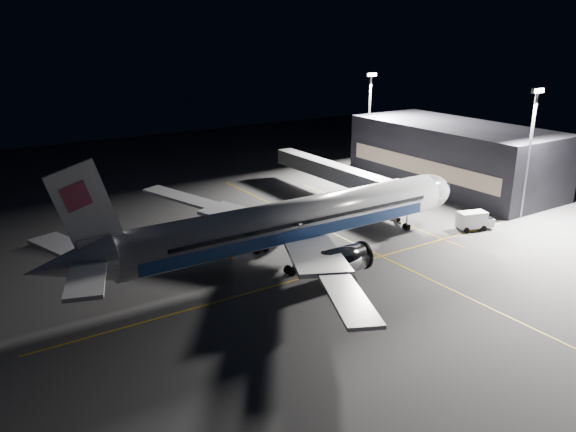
% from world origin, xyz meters
% --- Properties ---
extents(ground, '(200.00, 200.00, 0.00)m').
position_xyz_m(ground, '(0.00, 0.00, 0.00)').
color(ground, '#4C4C4F').
rests_on(ground, ground).
extents(guide_line_main, '(0.25, 80.00, 0.01)m').
position_xyz_m(guide_line_main, '(10.00, 0.00, 0.01)').
color(guide_line_main, gold).
rests_on(guide_line_main, ground).
extents(guide_line_cross, '(70.00, 0.25, 0.01)m').
position_xyz_m(guide_line_cross, '(0.00, -6.00, 0.01)').
color(guide_line_cross, gold).
rests_on(guide_line_cross, ground).
extents(guide_line_side, '(0.25, 40.00, 0.01)m').
position_xyz_m(guide_line_side, '(22.00, 10.00, 0.01)').
color(guide_line_side, gold).
rests_on(guide_line_side, ground).
extents(airliner, '(61.48, 54.22, 16.64)m').
position_xyz_m(airliner, '(-1.08, 0.00, 5.16)').
color(airliner, silver).
rests_on(airliner, ground).
extents(terminal, '(18.12, 40.00, 12.00)m').
position_xyz_m(terminal, '(45.98, 14.00, 6.00)').
color(terminal, black).
rests_on(terminal, ground).
extents(jet_bridge, '(3.60, 34.40, 6.30)m').
position_xyz_m(jet_bridge, '(22.00, 18.06, 4.58)').
color(jet_bridge, '#B2B2B7').
rests_on(jet_bridge, ground).
extents(floodlight_mast_north, '(2.40, 0.68, 20.70)m').
position_xyz_m(floodlight_mast_north, '(40.00, 31.99, 12.37)').
color(floodlight_mast_north, '#59595E').
rests_on(floodlight_mast_north, ground).
extents(floodlight_mast_south, '(2.40, 0.67, 20.70)m').
position_xyz_m(floodlight_mast_south, '(40.00, -6.01, 12.37)').
color(floodlight_mast_south, '#59595E').
rests_on(floodlight_mast_south, ground).
extents(service_truck, '(5.98, 3.72, 2.86)m').
position_xyz_m(service_truck, '(29.11, -5.63, 1.53)').
color(service_truck, silver).
rests_on(service_truck, ground).
extents(baggage_tug, '(2.48, 2.02, 1.74)m').
position_xyz_m(baggage_tug, '(-1.82, 15.60, 0.80)').
color(baggage_tug, black).
rests_on(baggage_tug, ground).
extents(safety_cone_a, '(0.44, 0.44, 0.66)m').
position_xyz_m(safety_cone_a, '(-7.57, 4.00, 0.33)').
color(safety_cone_a, '#FF450A').
rests_on(safety_cone_a, ground).
extents(safety_cone_b, '(0.37, 0.37, 0.56)m').
position_xyz_m(safety_cone_b, '(3.88, 13.95, 0.28)').
color(safety_cone_b, '#FF450A').
rests_on(safety_cone_b, ground).
extents(safety_cone_c, '(0.37, 0.37, 0.55)m').
position_xyz_m(safety_cone_c, '(-8.00, 8.07, 0.28)').
color(safety_cone_c, '#FF450A').
rests_on(safety_cone_c, ground).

